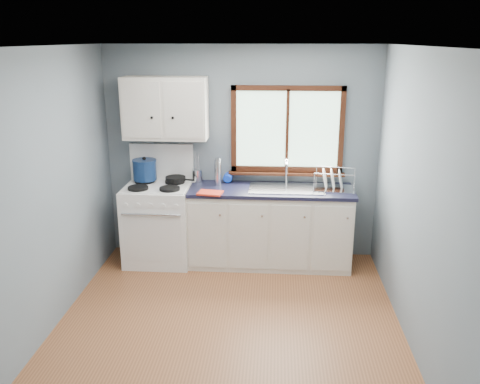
# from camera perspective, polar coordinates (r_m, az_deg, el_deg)

# --- Properties ---
(floor) EXTENTS (3.20, 3.60, 0.02)m
(floor) POSITION_cam_1_polar(r_m,az_deg,el_deg) (4.82, -1.41, -15.32)
(floor) COLOR brown
(floor) RESTS_ON ground
(ceiling) EXTENTS (3.20, 3.60, 0.02)m
(ceiling) POSITION_cam_1_polar(r_m,az_deg,el_deg) (4.08, -1.67, 16.17)
(ceiling) COLOR white
(ceiling) RESTS_ON wall_back
(wall_back) EXTENTS (3.20, 0.02, 2.50)m
(wall_back) POSITION_cam_1_polar(r_m,az_deg,el_deg) (6.03, 0.15, 4.35)
(wall_back) COLOR slate
(wall_back) RESTS_ON ground
(wall_front) EXTENTS (3.20, 0.02, 2.50)m
(wall_front) POSITION_cam_1_polar(r_m,az_deg,el_deg) (2.64, -5.45, -13.05)
(wall_front) COLOR slate
(wall_front) RESTS_ON ground
(wall_left) EXTENTS (0.02, 3.60, 2.50)m
(wall_left) POSITION_cam_1_polar(r_m,az_deg,el_deg) (4.72, -21.38, -0.43)
(wall_left) COLOR slate
(wall_left) RESTS_ON ground
(wall_right) EXTENTS (0.02, 3.60, 2.50)m
(wall_right) POSITION_cam_1_polar(r_m,az_deg,el_deg) (4.43, 19.67, -1.33)
(wall_right) COLOR slate
(wall_right) RESTS_ON ground
(gas_range) EXTENTS (0.76, 0.69, 1.36)m
(gas_range) POSITION_cam_1_polar(r_m,az_deg,el_deg) (6.06, -9.10, -3.26)
(gas_range) COLOR white
(gas_range) RESTS_ON floor
(base_cabinets) EXTENTS (1.85, 0.60, 0.88)m
(base_cabinets) POSITION_cam_1_polar(r_m,az_deg,el_deg) (5.95, 3.35, -4.30)
(base_cabinets) COLOR silver
(base_cabinets) RESTS_ON floor
(countertop) EXTENTS (1.89, 0.64, 0.04)m
(countertop) POSITION_cam_1_polar(r_m,az_deg,el_deg) (5.79, 3.43, 0.21)
(countertop) COLOR black
(countertop) RESTS_ON base_cabinets
(sink) EXTENTS (0.84, 0.46, 0.44)m
(sink) POSITION_cam_1_polar(r_m,az_deg,el_deg) (5.81, 5.20, -0.21)
(sink) COLOR silver
(sink) RESTS_ON countertop
(window) EXTENTS (1.36, 0.10, 1.03)m
(window) POSITION_cam_1_polar(r_m,az_deg,el_deg) (5.93, 5.31, 6.29)
(window) COLOR #9EC6A8
(window) RESTS_ON wall_back
(upper_cabinets) EXTENTS (0.95, 0.35, 0.70)m
(upper_cabinets) POSITION_cam_1_polar(r_m,az_deg,el_deg) (5.87, -8.39, 9.28)
(upper_cabinets) COLOR silver
(upper_cabinets) RESTS_ON wall_back
(skillet) EXTENTS (0.37, 0.28, 0.05)m
(skillet) POSITION_cam_1_polar(r_m,az_deg,el_deg) (5.99, -7.23, 1.49)
(skillet) COLOR black
(skillet) RESTS_ON gas_range
(stockpot) EXTENTS (0.34, 0.34, 0.28)m
(stockpot) POSITION_cam_1_polar(r_m,az_deg,el_deg) (6.06, -10.65, 2.50)
(stockpot) COLOR #10264F
(stockpot) RESTS_ON gas_range
(utensil_crock) EXTENTS (0.13, 0.13, 0.38)m
(utensil_crock) POSITION_cam_1_polar(r_m,az_deg,el_deg) (6.03, -4.83, 1.84)
(utensil_crock) COLOR silver
(utensil_crock) RESTS_ON countertop
(thermos) EXTENTS (0.08, 0.08, 0.32)m
(thermos) POSITION_cam_1_polar(r_m,az_deg,el_deg) (5.87, -2.52, 2.29)
(thermos) COLOR silver
(thermos) RESTS_ON countertop
(soap_bottle) EXTENTS (0.11, 0.11, 0.28)m
(soap_bottle) POSITION_cam_1_polar(r_m,az_deg,el_deg) (5.94, -1.43, 2.28)
(soap_bottle) COLOR #0F39C7
(soap_bottle) RESTS_ON countertop
(dish_towel) EXTENTS (0.29, 0.23, 0.02)m
(dish_towel) POSITION_cam_1_polar(r_m,az_deg,el_deg) (5.59, -3.36, -0.10)
(dish_towel) COLOR red
(dish_towel) RESTS_ON countertop
(dish_rack) EXTENTS (0.50, 0.41, 0.24)m
(dish_rack) POSITION_cam_1_polar(r_m,az_deg,el_deg) (5.82, 10.46, 0.90)
(dish_rack) COLOR silver
(dish_rack) RESTS_ON countertop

